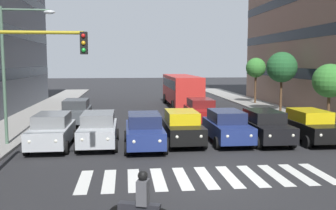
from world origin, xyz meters
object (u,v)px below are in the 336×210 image
(car_1, at_px, (265,126))
(car_6, at_px, (52,131))
(car_4, at_px, (144,131))
(car_row2_0, at_px, (76,112))
(car_2, at_px, (227,126))
(traffic_light_gantry, at_px, (8,81))
(car_5, at_px, (98,129))
(bus_behind_traffic, at_px, (181,88))
(street_tree_2, at_px, (282,67))
(street_tree_3, at_px, (256,68))
(car_0, at_px, (310,126))
(car_3, at_px, (182,127))
(street_lamp_right, at_px, (12,61))
(car_row2_1, at_px, (201,111))
(motorcycle_with_rider, at_px, (141,205))
(street_tree_1, at_px, (330,81))

(car_1, relative_size, car_6, 1.00)
(car_4, relative_size, car_row2_0, 1.00)
(car_2, distance_m, traffic_light_gantry, 11.50)
(car_5, distance_m, bus_behind_traffic, 17.94)
(car_1, relative_size, bus_behind_traffic, 0.42)
(car_row2_0, height_order, traffic_light_gantry, traffic_light_gantry)
(car_5, bearing_deg, bus_behind_traffic, -112.22)
(car_2, bearing_deg, car_4, 9.20)
(street_tree_2, bearing_deg, street_tree_3, -91.90)
(car_4, xyz_separation_m, street_tree_2, (-12.02, -11.56, 2.98))
(car_0, bearing_deg, traffic_light_gantry, 22.92)
(car_3, relative_size, street_tree_2, 0.89)
(car_0, distance_m, street_lamp_right, 15.93)
(car_0, distance_m, car_1, 2.52)
(car_row2_0, bearing_deg, car_row2_1, 176.95)
(traffic_light_gantry, bearing_deg, motorcycle_with_rider, 137.21)
(bus_behind_traffic, height_order, street_tree_2, street_tree_2)
(car_3, distance_m, motorcycle_with_rider, 10.56)
(traffic_light_gantry, distance_m, street_tree_3, 29.40)
(bus_behind_traffic, bearing_deg, car_row2_1, 89.52)
(car_6, height_order, street_tree_2, street_tree_2)
(car_0, height_order, car_3, same)
(street_tree_2, bearing_deg, car_0, 74.71)
(car_row2_1, distance_m, street_tree_1, 8.67)
(car_row2_1, bearing_deg, street_tree_3, -125.19)
(car_5, height_order, motorcycle_with_rider, car_5)
(car_6, bearing_deg, car_1, -179.78)
(street_tree_1, bearing_deg, street_lamp_right, 10.20)
(traffic_light_gantry, height_order, street_tree_1, traffic_light_gantry)
(car_6, bearing_deg, car_3, -177.17)
(street_tree_1, bearing_deg, car_6, 13.10)
(bus_behind_traffic, xyz_separation_m, motorcycle_with_rider, (5.03, 26.64, -1.21))
(car_1, distance_m, car_2, 2.04)
(car_row2_0, bearing_deg, car_5, 105.74)
(car_row2_0, bearing_deg, street_lamp_right, 71.78)
(car_0, distance_m, car_6, 13.61)
(car_6, distance_m, street_tree_2, 20.18)
(car_5, bearing_deg, street_tree_3, -129.30)
(car_3, xyz_separation_m, street_tree_1, (-10.20, -3.59, 2.20))
(street_tree_3, bearing_deg, street_lamp_right, 42.85)
(car_5, bearing_deg, street_tree_1, -165.52)
(car_1, distance_m, street_tree_2, 12.67)
(traffic_light_gantry, xyz_separation_m, street_lamp_right, (1.64, -6.45, 0.70))
(street_tree_3, bearing_deg, car_4, 56.47)
(car_2, bearing_deg, bus_behind_traffic, -90.00)
(car_0, relative_size, motorcycle_with_rider, 2.69)
(car_5, bearing_deg, car_2, -179.64)
(car_row2_1, height_order, street_tree_3, street_tree_3)
(traffic_light_gantry, bearing_deg, street_tree_2, -134.95)
(car_0, xyz_separation_m, car_6, (13.61, -0.03, 0.00))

